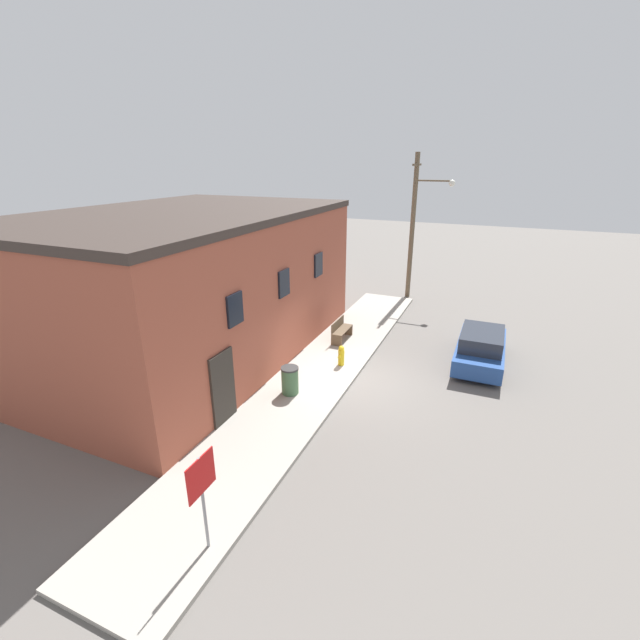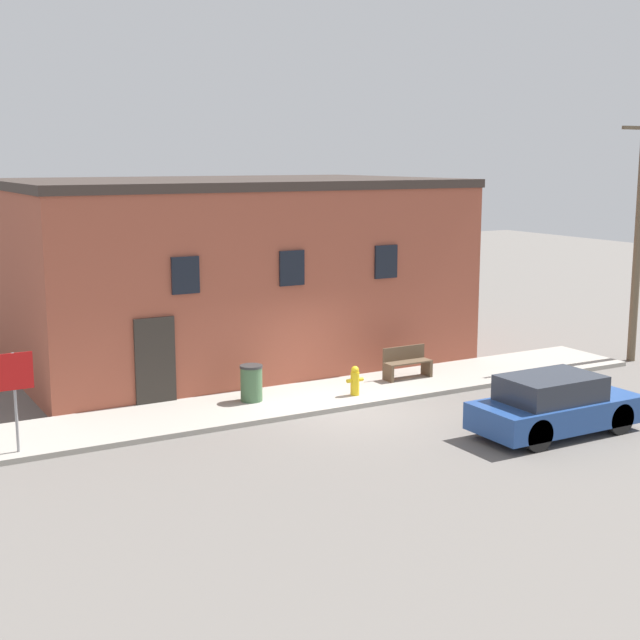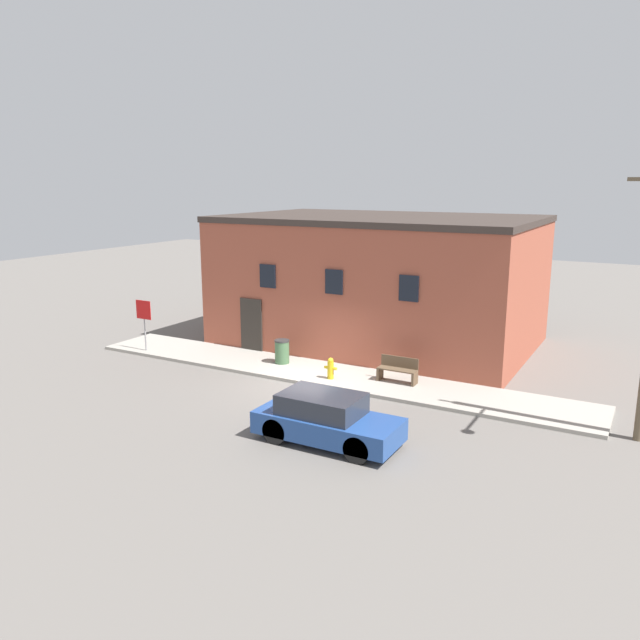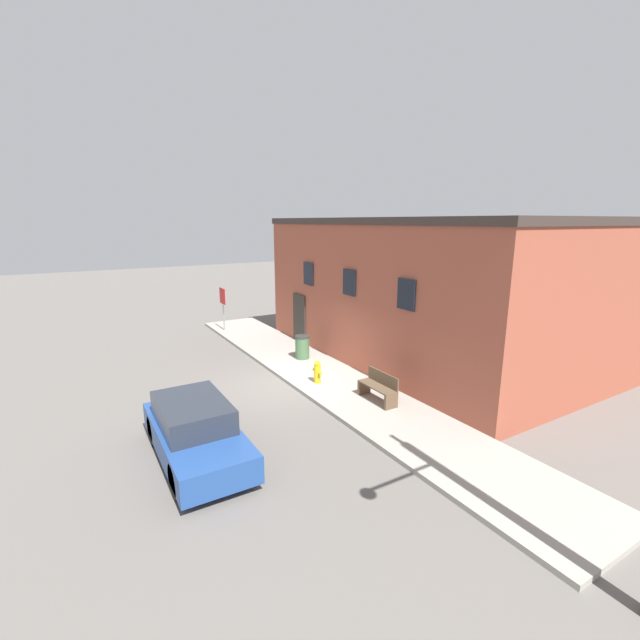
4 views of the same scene
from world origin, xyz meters
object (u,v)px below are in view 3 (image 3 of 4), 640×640
(parked_car, at_px, (326,420))
(fire_hydrant, at_px, (331,368))
(stop_sign, at_px, (144,315))
(bench, at_px, (398,370))
(trash_bin, at_px, (282,351))

(parked_car, bearing_deg, fire_hydrant, 116.94)
(fire_hydrant, distance_m, stop_sign, 8.24)
(fire_hydrant, xyz_separation_m, bench, (2.13, 0.81, 0.04))
(parked_car, bearing_deg, trash_bin, 131.91)
(stop_sign, xyz_separation_m, trash_bin, (5.70, 1.16, -0.99))
(fire_hydrant, bearing_deg, stop_sign, -177.34)
(stop_sign, height_order, bench, stop_sign)
(stop_sign, xyz_separation_m, parked_car, (10.46, -4.13, -0.91))
(stop_sign, xyz_separation_m, bench, (10.30, 1.19, -1.02))
(fire_hydrant, bearing_deg, bench, 20.83)
(stop_sign, bearing_deg, fire_hydrant, 2.66)
(stop_sign, relative_size, bench, 1.53)
(trash_bin, xyz_separation_m, parked_car, (4.76, -5.30, 0.07))
(fire_hydrant, bearing_deg, trash_bin, 162.31)
(fire_hydrant, xyz_separation_m, parked_car, (2.29, -4.51, 0.15))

